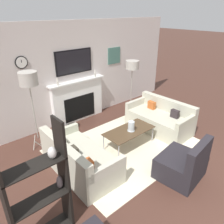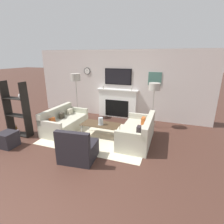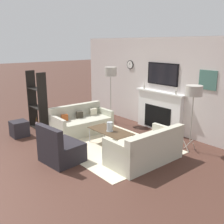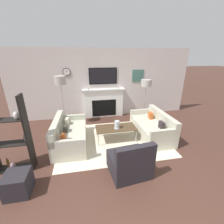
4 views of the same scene
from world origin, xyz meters
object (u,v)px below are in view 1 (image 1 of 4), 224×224
object	(u,v)px
couch_right	(160,119)
floor_lamp_right	(132,66)
armchair	(183,165)
hurricane_candle	(131,127)
coffee_table	(129,131)
floor_lamp_left	(28,80)
couch_left	(79,160)
shelf_unit	(39,192)

from	to	relation	value
couch_right	floor_lamp_right	distance (m)	1.76
armchair	hurricane_candle	size ratio (longest dim) A/B	3.90
coffee_table	floor_lamp_right	bearing A→B (deg)	42.70
floor_lamp_left	floor_lamp_right	xyz separation A→B (m)	(3.04, 0.00, -0.19)
hurricane_candle	coffee_table	bearing A→B (deg)	118.48
coffee_table	hurricane_candle	world-z (taller)	hurricane_candle
couch_right	floor_lamp_left	xyz separation A→B (m)	(-2.80, 1.30, 1.35)
couch_left	coffee_table	bearing A→B (deg)	-0.82
couch_left	couch_right	distance (m)	2.56
armchair	hurricane_candle	distance (m)	1.39
couch_left	armchair	size ratio (longest dim) A/B	1.87
coffee_table	floor_lamp_left	bearing A→B (deg)	140.71
couch_left	floor_lamp_left	distance (m)	1.90
couch_left	floor_lamp_left	bearing A→B (deg)	100.39
couch_left	shelf_unit	distance (m)	1.47
couch_right	floor_lamp_left	distance (m)	3.37
armchair	coffee_table	bearing A→B (deg)	90.02
couch_right	floor_lamp_left	world-z (taller)	floor_lamp_left
couch_right	shelf_unit	distance (m)	3.79
hurricane_candle	shelf_unit	bearing A→B (deg)	-163.25
floor_lamp_left	shelf_unit	distance (m)	2.43
couch_right	floor_lamp_right	bearing A→B (deg)	79.38
floor_lamp_left	shelf_unit	bearing A→B (deg)	-112.47
coffee_table	hurricane_candle	bearing A→B (deg)	-61.52
hurricane_candle	couch_left	bearing A→B (deg)	177.60
coffee_table	floor_lamp_left	distance (m)	2.43
couch_right	couch_left	bearing A→B (deg)	179.98
coffee_table	shelf_unit	xyz separation A→B (m)	(-2.49, -0.79, 0.40)
armchair	coffee_table	world-z (taller)	armchair
couch_left	hurricane_candle	xyz separation A→B (m)	(1.39, -0.06, 0.24)
couch_left	armchair	bearing A→B (deg)	-46.19
hurricane_candle	floor_lamp_right	size ratio (longest dim) A/B	0.14
floor_lamp_left	armchair	bearing A→B (deg)	-59.45
couch_right	coffee_table	world-z (taller)	couch_right
floor_lamp_left	shelf_unit	world-z (taller)	floor_lamp_left
armchair	shelf_unit	distance (m)	2.61
floor_lamp_left	couch_left	bearing A→B (deg)	-79.61
coffee_table	floor_lamp_left	size ratio (longest dim) A/B	0.66
armchair	floor_lamp_right	size ratio (longest dim) A/B	0.56
armchair	coffee_table	distance (m)	1.42
coffee_table	shelf_unit	size ratio (longest dim) A/B	0.69
couch_right	shelf_unit	size ratio (longest dim) A/B	0.97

